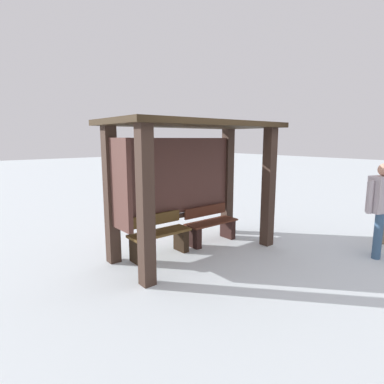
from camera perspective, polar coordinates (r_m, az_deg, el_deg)
ground_plane at (r=5.75m, az=0.69°, el=-10.97°), size 60.00×60.00×0.00m
bus_shelter at (r=5.47m, az=-0.98°, el=5.48°), size 3.12×1.52×2.33m
bench_left_inside at (r=5.50m, az=-6.01°, el=-8.28°), size 1.11×0.38×0.73m
bench_center_inside at (r=6.23m, az=3.43°, el=-6.30°), size 1.11×0.39×0.71m
person_walking at (r=6.21m, az=31.35°, el=-1.78°), size 0.59×0.40×1.63m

